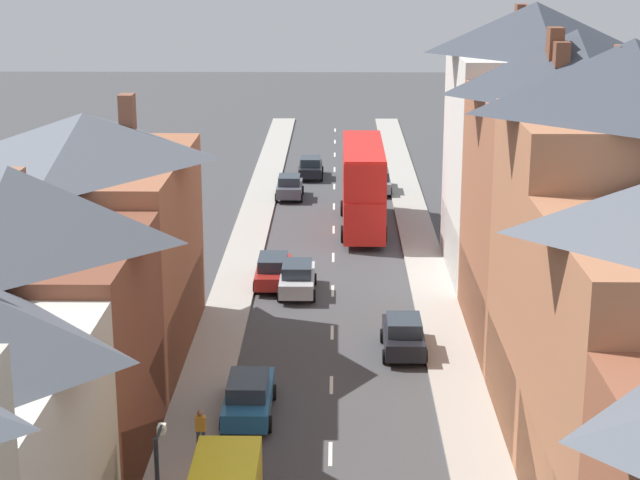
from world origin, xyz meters
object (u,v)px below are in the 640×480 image
object	(u,v)px
car_parked_right_a	(378,181)
car_mid_white	(273,270)
car_parked_left_a	(297,278)
car_parked_left_b	(249,396)
car_far_grey	(403,335)
car_near_silver	(311,167)
pedestrian_mid_left	(201,429)
double_decker_bus_lead	(363,185)
car_parked_right_b	(289,187)

from	to	relation	value
car_parked_right_a	car_mid_white	bearing A→B (deg)	-106.19
car_parked_left_a	car_parked_left_b	size ratio (longest dim) A/B	0.94
car_parked_right_a	car_far_grey	distance (m)	30.81
car_mid_white	car_far_grey	distance (m)	11.31
car_near_silver	pedestrian_mid_left	size ratio (longest dim) A/B	2.53
car_far_grey	double_decker_bus_lead	bearing A→B (deg)	93.62
car_parked_right_a	car_parked_right_b	distance (m)	6.53
car_far_grey	pedestrian_mid_left	bearing A→B (deg)	-127.80
car_parked_left_b	car_far_grey	distance (m)	8.96
car_parked_left_a	car_parked_left_b	distance (m)	14.60
car_near_silver	car_parked_left_a	size ratio (longest dim) A/B	0.95
double_decker_bus_lead	car_parked_left_b	distance (m)	27.69
car_near_silver	car_parked_right_a	world-z (taller)	car_parked_right_a
car_parked_right_a	car_far_grey	xyz separation A→B (m)	(0.00, -30.81, 0.02)
car_far_grey	pedestrian_mid_left	world-z (taller)	pedestrian_mid_left
car_parked_left_b	car_parked_left_a	bearing A→B (deg)	84.89
car_mid_white	car_parked_right_b	world-z (taller)	car_parked_right_b
double_decker_bus_lead	car_far_grey	distance (m)	20.85
double_decker_bus_lead	car_mid_white	bearing A→B (deg)	-113.51
car_near_silver	car_parked_left_a	bearing A→B (deg)	-90.00
car_parked_left_a	car_parked_right_a	bearing A→B (deg)	77.84
car_far_grey	pedestrian_mid_left	distance (m)	12.38
car_far_grey	car_parked_right_b	size ratio (longest dim) A/B	1.05
car_parked_right_a	car_parked_left_b	distance (m)	37.79
car_parked_left_b	car_parked_right_b	xyz separation A→B (m)	(0.00, 35.25, 0.01)
double_decker_bus_lead	car_far_grey	world-z (taller)	double_decker_bus_lead
car_near_silver	car_parked_left_b	size ratio (longest dim) A/B	0.89
double_decker_bus_lead	car_parked_right_b	xyz separation A→B (m)	(-4.89, 8.07, -1.99)
double_decker_bus_lead	car_parked_left_b	xyz separation A→B (m)	(-4.89, -27.18, -2.00)
car_mid_white	double_decker_bus_lead	bearing A→B (deg)	66.49
car_near_silver	pedestrian_mid_left	bearing A→B (deg)	-93.39
car_parked_right_a	pedestrian_mid_left	bearing A→B (deg)	-100.58
car_parked_right_a	car_near_silver	bearing A→B (deg)	136.29
car_parked_right_a	pedestrian_mid_left	size ratio (longest dim) A/B	2.77
car_parked_left_b	double_decker_bus_lead	bearing A→B (deg)	79.80
double_decker_bus_lead	pedestrian_mid_left	bearing A→B (deg)	-101.63
car_parked_right_a	pedestrian_mid_left	world-z (taller)	pedestrian_mid_left
car_parked_left_a	car_parked_right_b	size ratio (longest dim) A/B	1.13
double_decker_bus_lead	car_parked_right_a	distance (m)	10.38
car_parked_right_a	car_parked_left_b	size ratio (longest dim) A/B	0.97
double_decker_bus_lead	car_parked_right_b	distance (m)	9.64
car_near_silver	car_parked_right_b	bearing A→B (deg)	-100.95
car_parked_right_b	pedestrian_mid_left	xyz separation A→B (m)	(-1.39, -38.56, 0.21)
car_near_silver	pedestrian_mid_left	world-z (taller)	pedestrian_mid_left
car_near_silver	car_parked_right_b	xyz separation A→B (m)	(-1.30, -6.72, 0.02)
car_parked_left_a	car_far_grey	world-z (taller)	car_far_grey
car_near_silver	car_mid_white	size ratio (longest dim) A/B	0.89
car_near_silver	pedestrian_mid_left	distance (m)	45.36
car_parked_right_b	car_far_grey	bearing A→B (deg)	-77.84
double_decker_bus_lead	car_near_silver	xyz separation A→B (m)	(-3.59, 14.79, -2.01)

